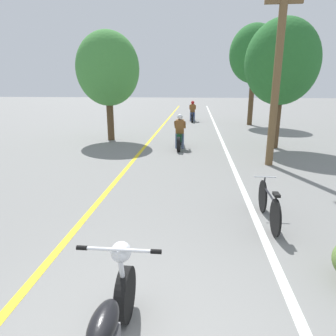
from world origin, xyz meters
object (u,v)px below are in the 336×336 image
utility_pole (277,76)px  motorcycle_rider_lead (180,135)px  bicycle_parked (269,205)px  roadside_tree_right_near (282,63)px  motorcycle_foreground (107,336)px  motorcycle_rider_far (192,114)px  roadside_tree_left (108,69)px  roadside_tree_right_far (254,54)px

utility_pole → motorcycle_rider_lead: (-3.13, 2.44, -2.31)m
bicycle_parked → roadside_tree_right_near: bearing=75.7°
motorcycle_foreground → motorcycle_rider_far: (0.46, 19.93, 0.12)m
utility_pole → roadside_tree_left: utility_pole is taller
roadside_tree_right_far → roadside_tree_left: bearing=-140.4°
roadside_tree_right_far → bicycle_parked: (-2.08, -14.85, -4.04)m
roadside_tree_left → motorcycle_rider_far: 9.24m
roadside_tree_right_near → motorcycle_rider_far: roadside_tree_right_near is taller
motorcycle_rider_far → roadside_tree_right_far: bearing=-23.8°
utility_pole → bicycle_parked: size_ratio=3.18×
motorcycle_rider_lead → motorcycle_rider_far: bearing=87.7°
utility_pole → roadside_tree_left: bearing=148.0°
utility_pole → bicycle_parked: 5.21m
utility_pole → motorcycle_rider_lead: size_ratio=2.75×
motorcycle_rider_far → roadside_tree_left: bearing=-115.5°
bicycle_parked → roadside_tree_right_far: bearing=82.0°
utility_pole → motorcycle_foreground: size_ratio=2.57×
motorcycle_rider_lead → motorcycle_rider_far: 9.63m
roadside_tree_left → bicycle_parked: (5.53, -8.55, -2.90)m
motorcycle_rider_lead → motorcycle_rider_far: (0.38, 9.62, 0.01)m
utility_pole → motorcycle_rider_far: (-2.75, 12.06, -2.30)m
bicycle_parked → motorcycle_rider_lead: bearing=107.0°
utility_pole → motorcycle_rider_far: bearing=102.8°
roadside_tree_right_near → bicycle_parked: (-1.88, -7.36, -3.06)m
motorcycle_rider_lead → roadside_tree_left: bearing=154.3°
roadside_tree_right_near → motorcycle_foreground: bearing=-110.7°
roadside_tree_right_far → bicycle_parked: 15.53m
roadside_tree_right_near → motorcycle_rider_lead: (-3.99, -0.46, -2.89)m
utility_pole → motorcycle_rider_lead: bearing=142.1°
roadside_tree_left → motorcycle_rider_far: bearing=64.5°
motorcycle_rider_lead → bicycle_parked: 7.22m
motorcycle_foreground → motorcycle_rider_lead: bearing=89.6°
motorcycle_rider_far → motorcycle_rider_lead: bearing=-92.3°
motorcycle_rider_far → bicycle_parked: 16.62m
utility_pole → roadside_tree_left: size_ratio=1.12×
utility_pole → roadside_tree_right_far: roadside_tree_right_far is taller
roadside_tree_left → motorcycle_rider_lead: (3.42, -1.65, -2.73)m
motorcycle_rider_lead → motorcycle_rider_far: size_ratio=0.92×
roadside_tree_right_far → roadside_tree_left: 9.94m
roadside_tree_left → motorcycle_foreground: (3.35, -11.95, -2.84)m
utility_pole → motorcycle_foreground: utility_pole is taller
utility_pole → motorcycle_rider_far: size_ratio=2.53×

